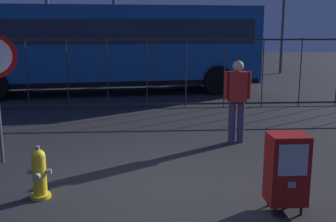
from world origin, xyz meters
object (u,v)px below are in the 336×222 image
object	(u,v)px
pedestrian	(237,97)
bus_near	(108,44)
fire_hydrant	(39,174)
newspaper_box_primary	(287,169)

from	to	relation	value
pedestrian	bus_near	bearing A→B (deg)	114.58
fire_hydrant	bus_near	size ratio (longest dim) A/B	0.07
pedestrian	newspaper_box_primary	bearing A→B (deg)	-91.53
bus_near	newspaper_box_primary	bearing A→B (deg)	-79.41
newspaper_box_primary	bus_near	world-z (taller)	bus_near
fire_hydrant	pedestrian	world-z (taller)	pedestrian
newspaper_box_primary	pedestrian	xyz separation A→B (m)	(0.09, 3.21, 0.38)
newspaper_box_primary	pedestrian	world-z (taller)	pedestrian
pedestrian	bus_near	world-z (taller)	bus_near
fire_hydrant	pedestrian	size ratio (longest dim) A/B	0.45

